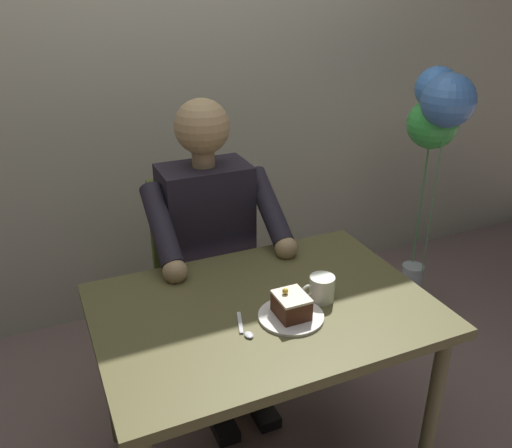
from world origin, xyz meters
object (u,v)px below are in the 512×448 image
at_px(chair, 202,268).
at_px(dessert_spoon, 245,329).
at_px(coffee_cup, 321,288).
at_px(dining_table, 264,326).
at_px(cake_slice, 291,305).
at_px(seated_person, 213,250).
at_px(balloon_display, 437,121).

height_order(chair, dessert_spoon, chair).
height_order(chair, coffee_cup, chair).
height_order(dining_table, cake_slice, cake_slice).
xyz_separation_m(dining_table, seated_person, (0.00, -0.50, 0.04)).
bearing_deg(coffee_cup, balloon_display, -145.85).
distance_m(seated_person, cake_slice, 0.61).
relative_size(dining_table, coffee_cup, 9.17).
distance_m(seated_person, coffee_cup, 0.59).
bearing_deg(dessert_spoon, coffee_cup, -169.90).
distance_m(dining_table, balloon_display, 1.47).
height_order(dining_table, chair, chair).
height_order(seated_person, dessert_spoon, seated_person).
bearing_deg(balloon_display, seated_person, 7.48).
xyz_separation_m(seated_person, dessert_spoon, (0.11, 0.60, 0.04)).
xyz_separation_m(dining_table, dessert_spoon, (0.11, 0.10, 0.09)).
relative_size(cake_slice, dessert_spoon, 0.78).
height_order(cake_slice, balloon_display, balloon_display).
bearing_deg(coffee_cup, dining_table, -13.65).
distance_m(dining_table, chair, 0.69).
bearing_deg(seated_person, chair, -90.00).
distance_m(chair, dessert_spoon, 0.81).
xyz_separation_m(dining_table, cake_slice, (-0.05, 0.10, 0.13)).
bearing_deg(seated_person, cake_slice, 94.71).
height_order(seated_person, cake_slice, seated_person).
relative_size(dessert_spoon, balloon_display, 0.11).
bearing_deg(chair, seated_person, 90.00).
distance_m(chair, seated_person, 0.24).
height_order(cake_slice, dessert_spoon, cake_slice).
xyz_separation_m(coffee_cup, balloon_display, (-1.05, -0.71, 0.29)).
bearing_deg(dining_table, seated_person, -90.00).
bearing_deg(dining_table, balloon_display, -151.68).
relative_size(seated_person, coffee_cup, 10.65).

